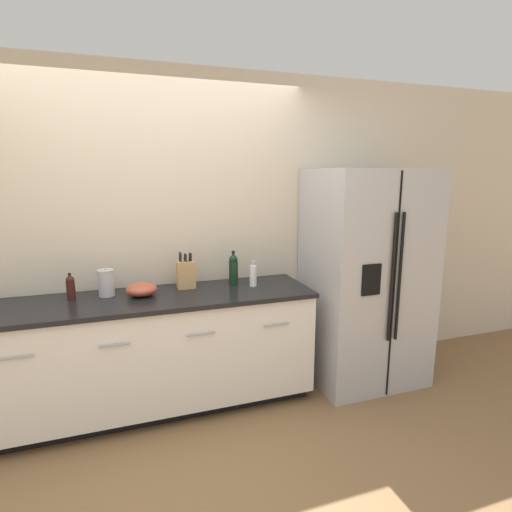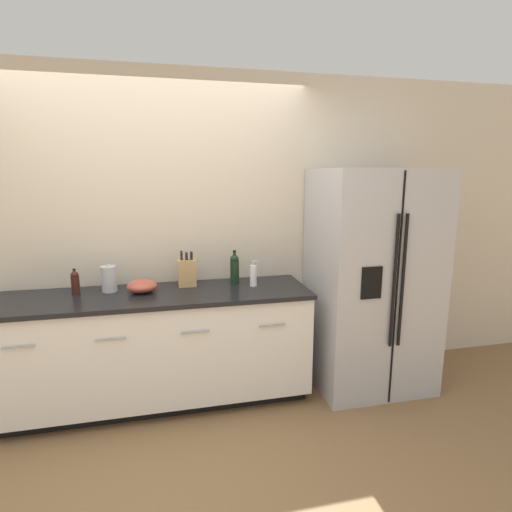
{
  "view_description": "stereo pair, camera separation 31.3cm",
  "coord_description": "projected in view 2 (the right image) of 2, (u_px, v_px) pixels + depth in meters",
  "views": [
    {
      "loc": [
        -0.22,
        -2.21,
        1.77
      ],
      "look_at": [
        0.77,
        0.7,
        1.15
      ],
      "focal_mm": 28.0,
      "sensor_mm": 36.0,
      "label": 1
    },
    {
      "loc": [
        0.08,
        -2.3,
        1.77
      ],
      "look_at": [
        0.77,
        0.7,
        1.15
      ],
      "focal_mm": 28.0,
      "sensor_mm": 36.0,
      "label": 2
    }
  ],
  "objects": [
    {
      "name": "ground_plane",
      "position": [
        163.0,
        460.0,
        2.53
      ],
      "size": [
        14.0,
        14.0,
        0.0
      ],
      "primitive_type": "plane",
      "color": "olive"
    },
    {
      "name": "counter_unit",
      "position": [
        156.0,
        348.0,
        3.1
      ],
      "size": [
        2.37,
        0.64,
        0.9
      ],
      "color": "black",
      "rests_on": "ground_plane"
    },
    {
      "name": "knife_block",
      "position": [
        187.0,
        272.0,
        3.18
      ],
      "size": [
        0.14,
        0.1,
        0.29
      ],
      "color": "tan",
      "rests_on": "counter_unit"
    },
    {
      "name": "mixing_bowl",
      "position": [
        142.0,
        286.0,
        3.02
      ],
      "size": [
        0.23,
        0.23,
        0.1
      ],
      "color": "#B24C38",
      "rests_on": "counter_unit"
    },
    {
      "name": "wall_back",
      "position": [
        155.0,
        234.0,
        3.27
      ],
      "size": [
        10.0,
        0.05,
        2.6
      ],
      "color": "beige",
      "rests_on": "ground_plane"
    },
    {
      "name": "wine_bottle",
      "position": [
        235.0,
        268.0,
        3.25
      ],
      "size": [
        0.07,
        0.07,
        0.28
      ],
      "color": "black",
      "rests_on": "counter_unit"
    },
    {
      "name": "steel_canister",
      "position": [
        109.0,
        279.0,
        3.04
      ],
      "size": [
        0.12,
        0.12,
        0.21
      ],
      "color": "#B7B7BA",
      "rests_on": "counter_unit"
    },
    {
      "name": "soap_dispenser",
      "position": [
        253.0,
        275.0,
        3.19
      ],
      "size": [
        0.06,
        0.06,
        0.21
      ],
      "color": "white",
      "rests_on": "counter_unit"
    },
    {
      "name": "oil_bottle",
      "position": [
        75.0,
        282.0,
        2.97
      ],
      "size": [
        0.06,
        0.06,
        0.19
      ],
      "color": "#3D1914",
      "rests_on": "counter_unit"
    },
    {
      "name": "refrigerator",
      "position": [
        371.0,
        280.0,
        3.33
      ],
      "size": [
        0.94,
        0.78,
        1.83
      ],
      "color": "#B2B2B5",
      "rests_on": "ground_plane"
    }
  ]
}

